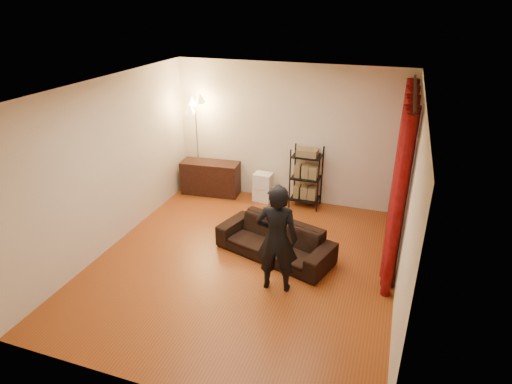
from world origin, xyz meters
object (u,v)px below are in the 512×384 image
(person, at_px, (277,239))
(floor_lamp, at_px, (197,147))
(sofa, at_px, (275,240))
(media_cabinet, at_px, (211,178))
(storage_boxes, at_px, (263,187))
(wire_shelf, at_px, (306,178))

(person, relative_size, floor_lamp, 0.79)
(sofa, xyz_separation_m, media_cabinet, (-1.94, 1.85, 0.07))
(storage_boxes, relative_size, wire_shelf, 0.50)
(sofa, distance_m, wire_shelf, 1.93)
(media_cabinet, height_order, wire_shelf, wire_shelf)
(person, height_order, media_cabinet, person)
(wire_shelf, bearing_deg, person, -71.30)
(sofa, distance_m, person, 0.98)
(person, relative_size, storage_boxes, 2.65)
(storage_boxes, bearing_deg, person, -68.35)
(media_cabinet, bearing_deg, storage_boxes, -5.27)
(person, bearing_deg, storage_boxes, -75.26)
(storage_boxes, relative_size, floor_lamp, 0.30)
(media_cabinet, bearing_deg, sofa, -48.79)
(storage_boxes, bearing_deg, floor_lamp, -177.89)
(sofa, relative_size, floor_lamp, 0.92)
(wire_shelf, bearing_deg, media_cabinet, -163.97)
(person, xyz_separation_m, wire_shelf, (-0.19, 2.69, -0.19))
(sofa, height_order, storage_boxes, storage_boxes)
(storage_boxes, xyz_separation_m, floor_lamp, (-1.38, -0.05, 0.71))
(wire_shelf, relative_size, floor_lamp, 0.60)
(media_cabinet, distance_m, wire_shelf, 2.01)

